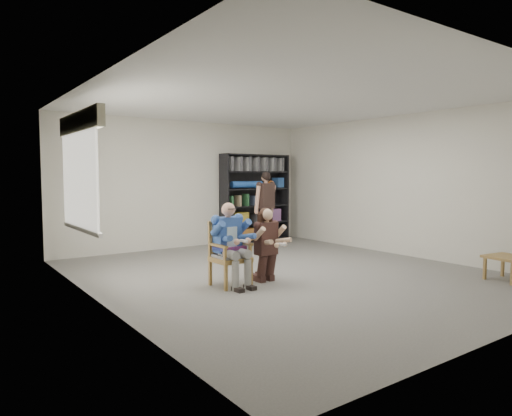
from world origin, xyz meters
TOP-DOWN VIEW (x-y plane):
  - room_shell at (0.00, 0.00)m, footprint 6.00×7.00m
  - floor at (0.00, 0.00)m, footprint 6.00×7.00m
  - window_left at (-2.95, 1.00)m, footprint 0.16×2.00m
  - armchair at (-1.18, -0.13)m, footprint 0.56×0.54m
  - seated_man at (-1.18, -0.13)m, footprint 0.55×0.75m
  - kneeling_woman at (-0.60, -0.25)m, footprint 0.49×0.76m
  - bookshelf at (1.70, 3.28)m, footprint 1.80×0.38m
  - standing_man at (1.26, 2.27)m, footprint 0.55×0.35m
  - side_table at (2.41, -2.32)m, footprint 0.62×0.62m

SIDE VIEW (x-z plane):
  - floor at x=0.00m, z-range -0.01..0.01m
  - side_table at x=2.41m, z-range 0.00..0.38m
  - armchair at x=-1.18m, z-range 0.00..0.94m
  - kneeling_woman at x=-0.60m, z-range 0.00..1.12m
  - seated_man at x=-1.18m, z-range 0.00..1.22m
  - standing_man at x=1.26m, z-range 0.00..1.68m
  - bookshelf at x=1.70m, z-range 0.00..2.10m
  - room_shell at x=0.00m, z-range 0.00..2.80m
  - window_left at x=-2.95m, z-range 0.76..2.50m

